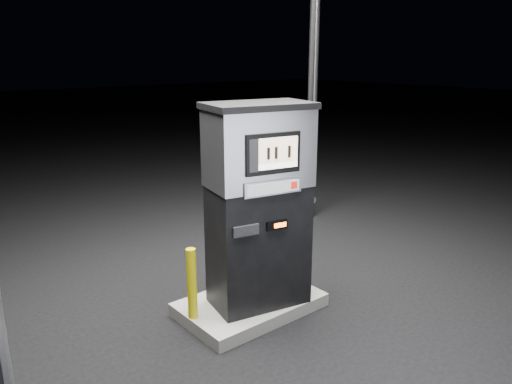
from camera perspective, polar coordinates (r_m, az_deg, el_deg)
ground at (r=6.01m, az=-0.67°, el=-13.35°), size 80.00×80.00×0.00m
pump_island at (r=5.97m, az=-0.67°, el=-12.72°), size 1.60×1.00×0.15m
fuel_dispenser at (r=5.44m, az=0.33°, el=-1.43°), size 1.31×0.89×4.70m
bollard_left at (r=5.42m, az=-7.33°, el=-10.34°), size 0.13×0.13×0.79m
bollard_right at (r=6.11m, az=5.57°, el=-6.84°), size 0.13×0.13×0.86m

